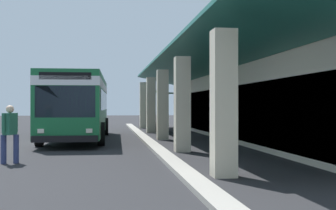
% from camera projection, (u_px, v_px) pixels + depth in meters
% --- Properties ---
extents(ground, '(120.00, 120.00, 0.00)m').
position_uv_depth(ground, '(219.00, 141.00, 20.69)').
color(ground, '#262628').
extents(curb_strip, '(34.56, 0.50, 0.12)m').
position_uv_depth(curb_strip, '(146.00, 139.00, 21.62)').
color(curb_strip, '#9E998E').
rests_on(curb_strip, ground).
extents(plaza_building, '(29.10, 15.20, 6.95)m').
position_uv_depth(plaza_building, '(327.00, 72.00, 22.96)').
color(plaza_building, beige).
rests_on(plaza_building, ground).
extents(transit_bus, '(11.27, 3.01, 3.34)m').
position_uv_depth(transit_bus, '(78.00, 103.00, 21.90)').
color(transit_bus, '#196638').
rests_on(transit_bus, ground).
extents(pedestrian, '(0.64, 0.49, 1.71)m').
position_uv_depth(pedestrian, '(10.00, 131.00, 12.70)').
color(pedestrian, navy).
rests_on(pedestrian, ground).
extents(potted_palm, '(1.61, 1.93, 2.72)m').
position_uv_depth(potted_palm, '(161.00, 121.00, 28.21)').
color(potted_palm, '#4C4742').
rests_on(potted_palm, ground).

